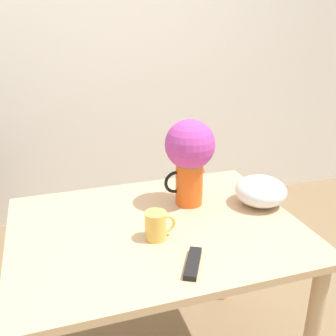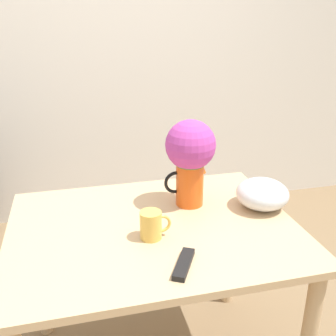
{
  "view_description": "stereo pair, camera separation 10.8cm",
  "coord_description": "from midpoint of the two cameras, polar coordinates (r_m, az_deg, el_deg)",
  "views": [
    {
      "loc": [
        -0.39,
        -1.27,
        1.57
      ],
      "look_at": [
        0.08,
        0.2,
        0.96
      ],
      "focal_mm": 42.0,
      "sensor_mm": 36.0,
      "label": 1
    },
    {
      "loc": [
        -0.29,
        -1.3,
        1.57
      ],
      "look_at": [
        0.08,
        0.2,
        0.96
      ],
      "focal_mm": 42.0,
      "sensor_mm": 36.0,
      "label": 2
    }
  ],
  "objects": [
    {
      "name": "table",
      "position": [
        1.65,
        -3.58,
        -12.0
      ],
      "size": [
        1.14,
        0.87,
        0.78
      ],
      "color": "tan",
      "rests_on": "ground_plane"
    },
    {
      "name": "remote_control",
      "position": [
        1.35,
        1.28,
        -13.69
      ],
      "size": [
        0.12,
        0.17,
        0.02
      ],
      "color": "black",
      "rests_on": "table"
    },
    {
      "name": "wall_back",
      "position": [
        3.04,
        -11.94,
        16.12
      ],
      "size": [
        8.0,
        0.05,
        2.6
      ],
      "color": "silver",
      "rests_on": "ground_plane"
    },
    {
      "name": "flower_vase",
      "position": [
        1.66,
        1.31,
        2.1
      ],
      "size": [
        0.22,
        0.21,
        0.38
      ],
      "color": "#E05619",
      "rests_on": "table"
    },
    {
      "name": "white_bowl",
      "position": [
        1.76,
        11.59,
        -3.31
      ],
      "size": [
        0.23,
        0.23,
        0.13
      ],
      "color": "silver",
      "rests_on": "table"
    },
    {
      "name": "coffee_mug",
      "position": [
        1.48,
        -3.8,
        -8.35
      ],
      "size": [
        0.12,
        0.08,
        0.11
      ],
      "color": "gold",
      "rests_on": "table"
    }
  ]
}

